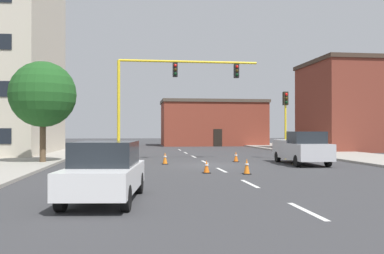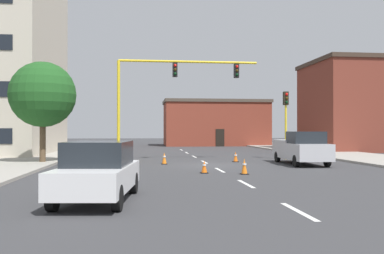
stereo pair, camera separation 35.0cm
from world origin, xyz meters
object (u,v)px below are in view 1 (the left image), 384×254
at_px(tree_left_near, 43,95).
at_px(pickup_truck_silver, 301,148).
at_px(traffic_signal_gantry, 140,126).
at_px(traffic_light_pole_right, 286,110).
at_px(traffic_cone_roadside_a, 247,166).
at_px(traffic_cone_roadside_c, 207,167).
at_px(traffic_cone_roadside_d, 236,157).
at_px(sedan_white_near_left, 105,171).
at_px(traffic_cone_roadside_b, 165,158).

relative_size(tree_left_near, pickup_truck_silver, 1.14).
distance_m(traffic_signal_gantry, tree_left_near, 6.48).
distance_m(traffic_light_pole_right, traffic_cone_roadside_a, 11.37).
bearing_deg(traffic_light_pole_right, tree_left_near, -171.94).
height_order(traffic_signal_gantry, pickup_truck_silver, traffic_signal_gantry).
bearing_deg(tree_left_near, traffic_cone_roadside_c, -35.87).
height_order(traffic_light_pole_right, traffic_cone_roadside_a, traffic_light_pole_right).
bearing_deg(traffic_cone_roadside_d, sedan_white_near_left, -117.16).
relative_size(pickup_truck_silver, sedan_white_near_left, 1.17).
relative_size(traffic_cone_roadside_b, traffic_cone_roadside_d, 1.07).
distance_m(pickup_truck_silver, sedan_white_near_left, 15.98).
relative_size(traffic_light_pole_right, traffic_cone_roadside_b, 6.56).
relative_size(pickup_truck_silver, traffic_cone_roadside_b, 7.48).
bearing_deg(sedan_white_near_left, traffic_cone_roadside_c, 60.32).
distance_m(tree_left_near, traffic_cone_roadside_a, 13.56).
xyz_separation_m(pickup_truck_silver, traffic_cone_roadside_b, (-8.20, 1.08, -0.62)).
height_order(traffic_light_pole_right, traffic_cone_roadside_d, traffic_light_pole_right).
height_order(pickup_truck_silver, sedan_white_near_left, pickup_truck_silver).
distance_m(traffic_signal_gantry, traffic_cone_roadside_c, 9.32).
bearing_deg(traffic_signal_gantry, traffic_cone_roadside_a, -61.86).
relative_size(traffic_signal_gantry, tree_left_near, 1.66).
relative_size(traffic_light_pole_right, sedan_white_near_left, 1.03).
relative_size(traffic_signal_gantry, traffic_light_pole_right, 2.17).
relative_size(pickup_truck_silver, traffic_cone_roadside_d, 7.98).
bearing_deg(tree_left_near, traffic_signal_gantry, 19.01).
xyz_separation_m(traffic_cone_roadside_b, traffic_cone_roadside_d, (4.70, 1.28, -0.02)).
height_order(traffic_signal_gantry, traffic_cone_roadside_a, traffic_signal_gantry).
bearing_deg(traffic_cone_roadside_b, traffic_cone_roadside_d, 15.25).
xyz_separation_m(sedan_white_near_left, traffic_cone_roadside_b, (2.57, 12.89, -0.53)).
xyz_separation_m(traffic_signal_gantry, traffic_cone_roadside_d, (6.21, -1.75, -1.99)).
distance_m(sedan_white_near_left, traffic_cone_roadside_c, 8.53).
bearing_deg(traffic_cone_roadside_c, pickup_truck_silver, 34.00).
bearing_deg(pickup_truck_silver, traffic_cone_roadside_c, -146.00).
xyz_separation_m(traffic_light_pole_right, traffic_cone_roadside_b, (-8.79, -3.31, -3.17)).
distance_m(traffic_cone_roadside_b, traffic_cone_roadside_d, 4.87).
relative_size(tree_left_near, sedan_white_near_left, 1.34).
distance_m(tree_left_near, traffic_cone_roadside_d, 12.68).
height_order(traffic_cone_roadside_c, traffic_cone_roadside_d, traffic_cone_roadside_d).
bearing_deg(traffic_cone_roadside_c, traffic_cone_roadside_a, -21.80).
bearing_deg(traffic_cone_roadside_c, traffic_signal_gantry, 110.30).
height_order(tree_left_near, traffic_cone_roadside_c, tree_left_near).
xyz_separation_m(sedan_white_near_left, traffic_cone_roadside_a, (6.00, 6.67, -0.52)).
bearing_deg(traffic_cone_roadside_b, traffic_signal_gantry, 116.49).
relative_size(traffic_light_pole_right, tree_left_near, 0.77).
bearing_deg(pickup_truck_silver, traffic_cone_roadside_d, 146.02).
bearing_deg(traffic_cone_roadside_c, traffic_cone_roadside_d, 65.73).
bearing_deg(sedan_white_near_left, traffic_cone_roadside_b, 78.73).
bearing_deg(traffic_cone_roadside_d, traffic_cone_roadside_c, -114.27).
bearing_deg(pickup_truck_silver, traffic_light_pole_right, 82.25).
relative_size(traffic_signal_gantry, traffic_cone_roadside_c, 16.65).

